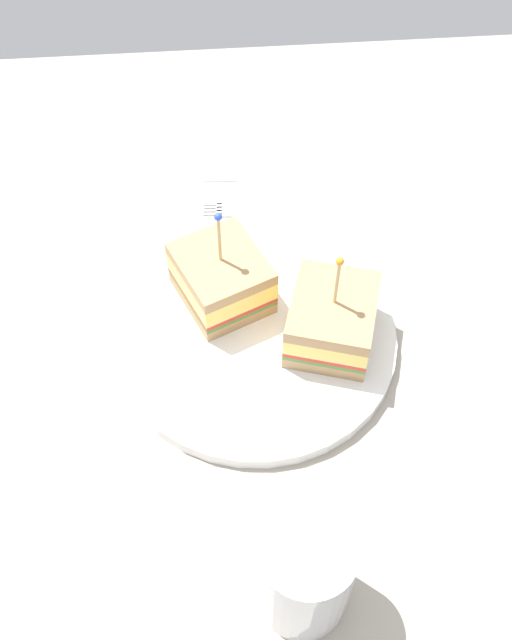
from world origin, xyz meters
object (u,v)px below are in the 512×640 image
object	(u,v)px
drink_glass	(304,574)
knife	(253,176)
fork	(251,209)
plate	(256,337)
sandwich_half_back	(332,319)
sandwich_half_front	(222,278)
napkin	(286,192)

from	to	relation	value
drink_glass	knife	world-z (taller)	drink_glass
drink_glass	fork	bearing A→B (deg)	0.78
plate	sandwich_half_back	distance (cm)	7.49
plate	fork	world-z (taller)	plate
sandwich_half_back	drink_glass	xyz separation A→B (cm)	(-22.21, 5.25, 0.66)
sandwich_half_front	napkin	xyz separation A→B (cm)	(14.91, -7.77, -3.96)
plate	knife	size ratio (longest dim) A/B	1.97
knife	sandwich_half_front	bearing A→B (deg)	166.35
sandwich_half_back	knife	distance (cm)	24.08
plate	drink_glass	world-z (taller)	drink_glass
fork	drink_glass	bearing A→B (deg)	-179.22
sandwich_half_back	drink_glass	size ratio (longest dim) A/B	1.08
sandwich_half_back	knife	world-z (taller)	sandwich_half_back
plate	knife	distance (cm)	22.32
sandwich_half_front	drink_glass	distance (cm)	28.03
sandwich_half_back	napkin	world-z (taller)	sandwich_half_back
plate	drink_glass	size ratio (longest dim) A/B	2.60
plate	fork	size ratio (longest dim) A/B	1.92
drink_glass	knife	size ratio (longest dim) A/B	0.76
fork	plate	bearing A→B (deg)	177.12
sandwich_half_front	fork	xyz separation A→B (cm)	(12.66, -3.66, -3.86)
fork	knife	size ratio (longest dim) A/B	1.02
napkin	fork	world-z (taller)	fork
fork	napkin	bearing A→B (deg)	-61.25
drink_glass	fork	xyz separation A→B (cm)	(40.36, 0.55, -4.44)
plate	sandwich_half_back	world-z (taller)	sandwich_half_back
plate	knife	bearing A→B (deg)	-3.86
knife	fork	bearing A→B (deg)	172.82
sandwich_half_back	knife	xyz separation A→B (cm)	(23.21, 5.16, -3.77)
sandwich_half_back	plate	bearing A→B (deg)	81.94
drink_glass	napkin	size ratio (longest dim) A/B	0.91
sandwich_half_front	knife	distance (cm)	18.63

